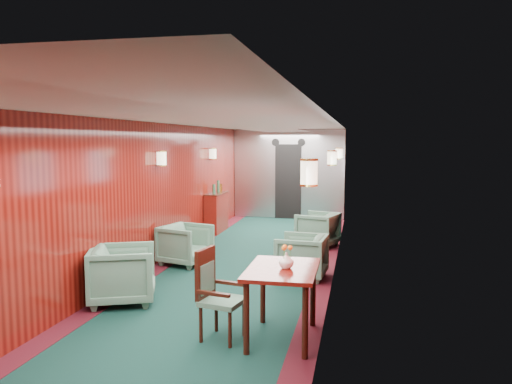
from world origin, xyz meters
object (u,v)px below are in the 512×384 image
dining_table (282,279)px  credenza (216,212)px  armchair_right_near (301,256)px  armchair_right_far (318,229)px  side_chair (215,290)px  armchair_left_far (186,245)px  armchair_left_near (123,274)px

dining_table → credenza: 6.37m
armchair_right_near → armchair_right_far: size_ratio=0.99×
side_chair → armchair_left_far: size_ratio=1.29×
armchair_left_near → armchair_right_far: 4.57m
side_chair → armchair_left_near: 1.75m
dining_table → armchair_right_far: 4.80m
side_chair → armchair_right_far: 4.95m
armchair_right_near → credenza: bearing=-140.6°
dining_table → side_chair: 0.72m
side_chair → armchair_right_far: size_ratio=1.29×
dining_table → armchair_right_near: size_ratio=1.41×
dining_table → armchair_right_far: dining_table is taller
credenza → armchair_right_far: size_ratio=1.59×
credenza → armchair_left_far: credenza is taller
armchair_right_far → side_chair: bearing=9.6°
armchair_left_far → side_chair: bearing=-139.4°
credenza → armchair_left_near: bearing=-87.5°
dining_table → armchair_right_near: (-0.07, 2.41, -0.31)m
side_chair → armchair_left_near: side_chair is taller
dining_table → armchair_left_near: 2.36m
side_chair → armchair_left_far: 3.27m
armchair_left_far → armchair_right_far: (2.07, 1.94, -0.00)m
dining_table → side_chair: side_chair is taller
armchair_left_near → armchair_left_far: 2.07m
dining_table → credenza: (-2.43, 5.88, -0.18)m
armchair_right_near → armchair_right_far: (0.05, 2.38, 0.00)m
armchair_right_far → dining_table: bearing=17.8°
dining_table → credenza: credenza is taller
dining_table → armchair_left_near: dining_table is taller
armchair_left_near → armchair_right_far: bearing=-50.5°
armchair_left_near → armchair_right_far: (2.19, 4.01, -0.03)m
armchair_left_near → armchair_right_far: armchair_left_near is taller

